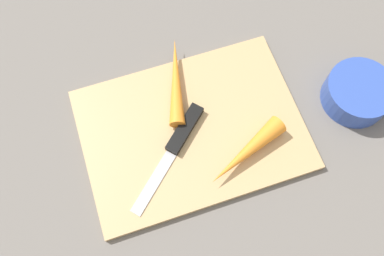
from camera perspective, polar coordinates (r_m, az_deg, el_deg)
ground_plane at (r=0.67m, az=0.00°, el=-0.38°), size 1.40×1.40×0.00m
cutting_board at (r=0.67m, az=0.00°, el=-0.19°), size 0.36×0.26×0.01m
knife at (r=0.65m, az=-1.57°, el=-1.18°), size 0.16×0.15×0.01m
carrot_long at (r=0.68m, az=-2.40°, el=6.74°), size 0.07×0.16×0.03m
carrot_short at (r=0.64m, az=7.74°, el=-3.43°), size 0.15×0.09×0.03m
small_bowl at (r=0.73m, az=22.45°, el=4.63°), size 0.11×0.11×0.05m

